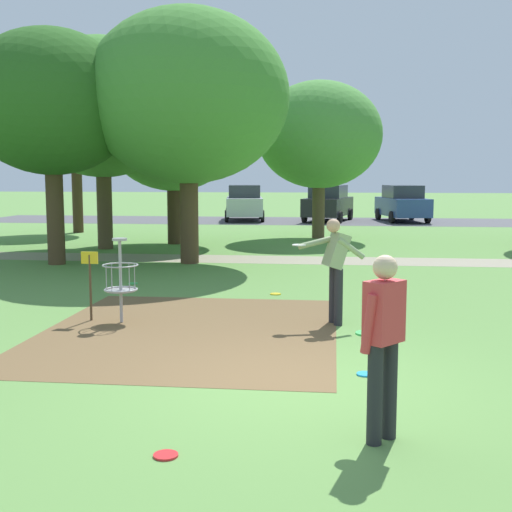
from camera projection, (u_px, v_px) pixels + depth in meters
name	position (u px, v px, depth m)	size (l,w,h in m)	color
ground_plane	(290.00, 384.00, 7.81)	(160.00, 160.00, 0.00)	#5B8942
dirt_tee_pad	(190.00, 331.00, 10.43)	(4.50, 5.49, 0.01)	brown
disc_golf_basket	(117.00, 277.00, 10.94)	(0.98, 0.58, 1.39)	#9E9EA3
player_foreground_watching	(383.00, 337.00, 6.03)	(0.45, 0.46, 1.71)	#232328
player_throwing	(335.00, 264.00, 10.80)	(1.17, 0.48, 1.71)	#232328
frisbee_by_tee	(365.00, 374.00, 8.15)	(0.21, 0.21, 0.02)	#1E93DB
frisbee_mid_grass	(133.00, 283.00, 14.89)	(0.21, 0.21, 0.02)	green
frisbee_far_left	(166.00, 455.00, 5.80)	(0.22, 0.22, 0.02)	red
frisbee_far_right	(276.00, 294.00, 13.58)	(0.22, 0.22, 0.02)	gold
tree_near_left	(319.00, 135.00, 24.97)	(4.66, 4.66, 5.84)	brown
tree_near_right	(75.00, 124.00, 27.37)	(3.61, 3.61, 6.00)	#422D1E
tree_mid_center	(173.00, 134.00, 22.94)	(4.58, 4.58, 5.73)	#422D1E
tree_mid_right	(188.00, 97.00, 17.81)	(5.41, 5.41, 6.75)	#4C3823
tree_far_center	(51.00, 103.00, 17.61)	(4.47, 4.47, 6.18)	#4C3823
tree_far_right	(102.00, 108.00, 21.35)	(5.19, 5.19, 6.72)	brown
parking_lot_strip	(325.00, 221.00, 34.52)	(36.00, 6.00, 0.01)	#4C4C51
parked_car_leftmost	(244.00, 203.00, 34.99)	(2.41, 4.41, 1.84)	#B2B7BC
parked_car_center_left	(328.00, 203.00, 34.45)	(2.66, 4.49, 1.84)	black
parked_car_center_right	(402.00, 203.00, 34.23)	(2.58, 4.47, 1.84)	#2D4784
gravel_path	(316.00, 260.00, 18.92)	(40.00, 1.78, 0.00)	gray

